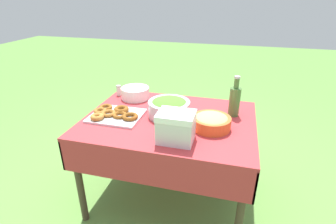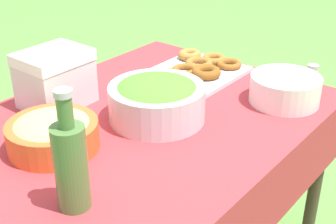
# 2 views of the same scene
# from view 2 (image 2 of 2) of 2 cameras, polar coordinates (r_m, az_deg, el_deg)

# --- Properties ---
(picnic_table) EXTENTS (1.22, 0.93, 0.73)m
(picnic_table) POSITION_cam_2_polar(r_m,az_deg,el_deg) (1.57, -2.73, -3.75)
(picnic_table) COLOR #B73338
(picnic_table) RESTS_ON ground_plane
(salad_bowl) EXTENTS (0.31, 0.31, 0.13)m
(salad_bowl) POSITION_cam_2_polar(r_m,az_deg,el_deg) (1.48, -1.37, 1.62)
(salad_bowl) COLOR silver
(salad_bowl) RESTS_ON picnic_table
(pasta_bowl) EXTENTS (0.26, 0.26, 0.10)m
(pasta_bowl) POSITION_cam_2_polar(r_m,az_deg,el_deg) (1.37, -13.89, -2.43)
(pasta_bowl) COLOR #E05B28
(pasta_bowl) RESTS_ON picnic_table
(donut_platter) EXTENTS (0.40, 0.32, 0.05)m
(donut_platter) POSITION_cam_2_polar(r_m,az_deg,el_deg) (1.85, 3.47, 5.21)
(donut_platter) COLOR silver
(donut_platter) RESTS_ON picnic_table
(plate_stack) EXTENTS (0.24, 0.24, 0.10)m
(plate_stack) POSITION_cam_2_polar(r_m,az_deg,el_deg) (1.65, 14.07, 2.72)
(plate_stack) COLOR white
(plate_stack) RESTS_ON picnic_table
(olive_oil_bottle) EXTENTS (0.08, 0.08, 0.30)m
(olive_oil_bottle) POSITION_cam_2_polar(r_m,az_deg,el_deg) (1.09, -11.77, -6.14)
(olive_oil_bottle) COLOR #4C7238
(olive_oil_bottle) RESTS_ON picnic_table
(cooler_box) EXTENTS (0.22, 0.18, 0.19)m
(cooler_box) POSITION_cam_2_polar(r_m,az_deg,el_deg) (1.61, -13.59, 4.00)
(cooler_box) COLOR silver
(cooler_box) RESTS_ON picnic_table
(salt_shaker) EXTENTS (0.04, 0.04, 0.09)m
(salt_shaker) POSITION_cam_2_polar(r_m,az_deg,el_deg) (1.78, 17.10, 4.14)
(salt_shaker) COLOR white
(salt_shaker) RESTS_ON picnic_table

